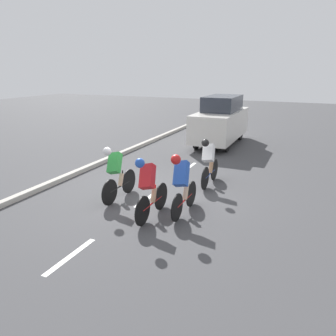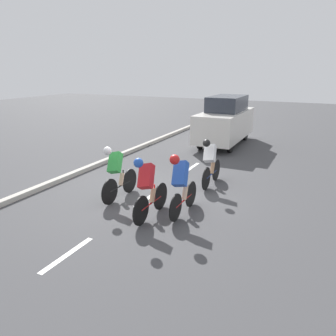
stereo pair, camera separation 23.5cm
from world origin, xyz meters
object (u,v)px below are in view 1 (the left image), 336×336
cyclist_white (209,161)px  support_car (221,121)px  cyclist_blue (182,182)px  cyclist_red (149,186)px  cyclist_green (116,172)px

cyclist_white → support_car: (1.23, -5.78, 0.33)m
cyclist_blue → cyclist_red: size_ratio=0.97×
cyclist_green → cyclist_white: cyclist_green is taller
cyclist_green → cyclist_red: bearing=153.1°
support_car → cyclist_white: bearing=102.0°
cyclist_blue → cyclist_white: 2.28m
cyclist_green → support_car: (-0.70, -7.88, 0.32)m
cyclist_white → cyclist_blue: bearing=90.9°
cyclist_red → support_car: (0.64, -8.56, 0.31)m
cyclist_blue → cyclist_green: size_ratio=0.97×
cyclist_blue → cyclist_green: cyclist_blue is taller
cyclist_blue → cyclist_white: (0.04, -2.28, -0.06)m
cyclist_green → support_car: 7.92m
cyclist_green → support_car: support_car is taller
cyclist_red → support_car: 8.59m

